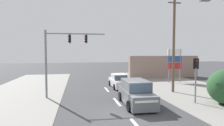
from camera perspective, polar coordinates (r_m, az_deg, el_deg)
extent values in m
plane|color=#3A3A3D|center=(11.80, 5.01, -16.34)|extent=(140.00, 140.00, 0.00)
cube|color=silver|center=(14.57, 1.61, -12.54)|extent=(0.20, 2.40, 0.01)
cube|color=silver|center=(19.34, -1.75, -8.65)|extent=(0.20, 2.40, 0.01)
cube|color=gray|center=(17.99, 32.12, -9.97)|extent=(10.00, 44.00, 0.02)
cube|color=gray|center=(16.10, -31.01, -11.43)|extent=(8.00, 40.00, 0.02)
cylinder|color=brown|center=(18.82, 19.51, 6.34)|extent=(0.26, 0.26, 10.12)
cube|color=brown|center=(19.47, 19.73, 18.05)|extent=(1.40, 0.12, 0.10)
cylinder|color=slate|center=(16.44, -20.75, -0.36)|extent=(0.18, 0.18, 6.00)
cylinder|color=slate|center=(16.13, -11.77, 9.32)|extent=(5.20, 0.44, 0.11)
cube|color=black|center=(16.13, -13.61, 7.69)|extent=(0.22, 0.27, 0.68)
cube|color=black|center=(16.13, -13.61, 7.69)|extent=(0.07, 0.44, 0.84)
sphere|color=red|center=(16.16, -14.05, 8.46)|extent=(0.13, 0.13, 0.13)
sphere|color=black|center=(16.14, -14.04, 7.68)|extent=(0.13, 0.13, 0.13)
sphere|color=black|center=(16.12, -14.03, 6.90)|extent=(0.13, 0.13, 0.13)
cube|color=black|center=(16.04, -8.39, 7.77)|extent=(0.22, 0.27, 0.68)
cube|color=black|center=(16.04, -8.39, 7.77)|extent=(0.07, 0.44, 0.84)
sphere|color=red|center=(16.07, -8.83, 8.54)|extent=(0.13, 0.13, 0.13)
sphere|color=black|center=(16.05, -8.82, 7.76)|extent=(0.13, 0.13, 0.13)
sphere|color=black|center=(16.03, -8.81, 6.98)|extent=(0.13, 0.13, 0.13)
cylinder|color=slate|center=(15.35, 25.60, -6.70)|extent=(0.12, 0.12, 2.80)
cube|color=black|center=(15.16, 25.75, -0.20)|extent=(0.30, 0.25, 0.68)
cube|color=black|center=(15.16, 25.75, -0.20)|extent=(0.44, 0.13, 0.84)
sphere|color=red|center=(15.05, 25.96, 0.61)|extent=(0.13, 0.13, 0.13)
sphere|color=black|center=(15.05, 25.94, -0.22)|extent=(0.13, 0.13, 0.13)
sphere|color=black|center=(15.07, 25.92, -1.06)|extent=(0.13, 0.13, 0.13)
cylinder|color=slate|center=(25.25, 18.06, -0.81)|extent=(0.16, 0.16, 4.60)
cylinder|color=slate|center=(26.13, 21.31, -0.74)|extent=(0.16, 0.16, 4.60)
cube|color=silver|center=(25.63, 19.78, 3.35)|extent=(2.10, 0.14, 0.84)
cube|color=#1E4793|center=(25.64, 19.74, 1.23)|extent=(2.10, 0.14, 0.84)
cube|color=red|center=(25.68, 19.71, -0.89)|extent=(2.10, 0.14, 0.84)
cube|color=gray|center=(30.27, 16.57, -1.13)|extent=(12.00, 1.00, 3.60)
cube|color=silver|center=(20.51, 2.33, -6.46)|extent=(1.76, 4.22, 0.80)
cube|color=silver|center=(20.46, 2.29, -4.48)|extent=(1.59, 1.92, 0.62)
cube|color=#384756|center=(19.53, 3.01, -4.83)|extent=(1.44, 0.08, 0.53)
cube|color=#384756|center=(21.39, 1.64, -4.15)|extent=(1.40, 0.08, 0.50)
cube|color=white|center=(18.47, 3.98, -6.95)|extent=(1.45, 0.06, 0.14)
cylinder|color=black|center=(19.55, 5.72, -7.59)|extent=(0.20, 0.64, 0.64)
cylinder|color=black|center=(19.11, 0.82, -7.83)|extent=(0.20, 0.64, 0.64)
cylinder|color=black|center=(22.01, 3.63, -6.40)|extent=(0.20, 0.64, 0.64)
cylinder|color=black|center=(21.61, -0.74, -6.56)|extent=(0.20, 0.64, 0.64)
cube|color=slate|center=(13.71, 7.85, -10.83)|extent=(1.99, 4.56, 1.00)
cube|color=slate|center=(13.72, 7.63, -7.07)|extent=(1.81, 2.76, 0.76)
cube|color=#384756|center=(12.44, 9.49, -8.13)|extent=(1.58, 0.11, 0.65)
cube|color=#384756|center=(15.02, 6.09, -6.19)|extent=(1.55, 0.11, 0.61)
cube|color=white|center=(11.58, 11.26, -12.31)|extent=(1.56, 0.09, 0.14)
cylinder|color=black|center=(12.83, 13.78, -13.14)|extent=(0.24, 0.73, 0.72)
cylinder|color=black|center=(12.24, 5.59, -13.85)|extent=(0.24, 0.73, 0.72)
cylinder|color=black|center=(15.35, 9.61, -10.41)|extent=(0.24, 0.73, 0.72)
cylinder|color=black|center=(14.86, 2.77, -10.81)|extent=(0.24, 0.73, 0.72)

